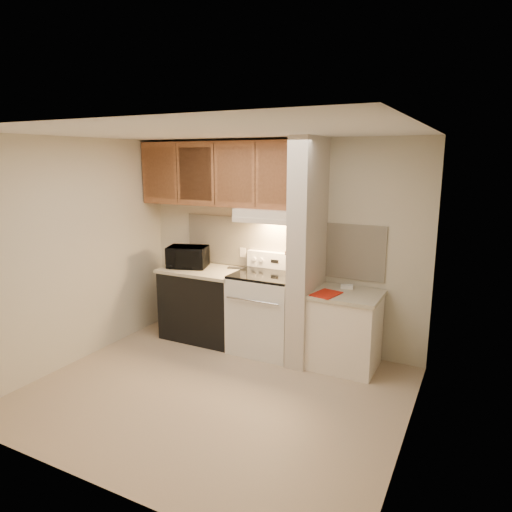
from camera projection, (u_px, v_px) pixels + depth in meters
The scene contains 50 objects.
floor at pixel (215, 392), 4.52m from camera, with size 3.60×3.60×0.00m, color tan.
ceiling at pixel (210, 132), 3.99m from camera, with size 3.60×3.60×0.00m, color white.
wall_back at pixel (278, 244), 5.56m from camera, with size 3.60×0.02×2.50m, color beige.
wall_left at pixel (75, 252), 5.05m from camera, with size 0.02×3.00×2.50m, color beige.
wall_right at pixel (413, 296), 3.46m from camera, with size 0.02×3.00×2.50m, color beige.
backsplash at pixel (278, 245), 5.56m from camera, with size 2.60×0.02×0.63m, color white.
range_body at pixel (266, 314), 5.43m from camera, with size 0.76×0.65×0.92m, color silver.
oven_window at pixel (254, 319), 5.15m from camera, with size 0.50×0.01×0.30m, color black.
oven_handle at pixel (252, 301), 5.07m from camera, with size 0.02×0.02×0.65m, color silver.
cooktop at pixel (266, 275), 5.33m from camera, with size 0.74×0.64×0.03m, color black.
range_backguard at pixel (276, 261), 5.55m from camera, with size 0.76×0.08×0.20m, color silver.
range_display at pixel (275, 261), 5.52m from camera, with size 0.10×0.01×0.04m, color black.
range_knob_left_outer at pixel (254, 259), 5.64m from camera, with size 0.05×0.05×0.02m, color silver.
range_knob_left_inner at pixel (261, 260), 5.59m from camera, with size 0.05×0.05×0.02m, color silver.
range_knob_right_inner at pixel (288, 263), 5.44m from camera, with size 0.05×0.05×0.02m, color silver.
range_knob_right_outer at pixel (296, 264), 5.39m from camera, with size 0.05×0.05×0.02m, color silver.
dishwasher_front at pixel (204, 305), 5.83m from camera, with size 1.00×0.63×0.87m, color black.
left_countertop at pixel (203, 270), 5.74m from camera, with size 1.04×0.67×0.04m, color #BDB398.
spoon_rest at pixel (237, 268), 5.74m from camera, with size 0.23×0.07×0.02m, color black.
teal_jar at pixel (190, 259), 6.06m from camera, with size 0.08×0.08×0.09m, color #206B6F.
outlet at pixel (243, 252), 5.79m from camera, with size 0.08×0.01×0.12m, color white.
microwave at pixel (188, 257), 5.79m from camera, with size 0.49×0.33×0.27m, color black.
partition_pillar at pixel (307, 253), 5.03m from camera, with size 0.22×0.70×2.50m, color beige.
pillar_trim at pixel (298, 247), 5.07m from camera, with size 0.01×0.70×0.04m, color #9B5D37.
knife_strip at pixel (296, 246), 5.03m from camera, with size 0.02×0.42×0.04m, color black.
knife_blade_a at pixel (289, 258), 4.92m from camera, with size 0.01×0.04×0.16m, color silver.
knife_handle_a at pixel (289, 244), 4.88m from camera, with size 0.02×0.02×0.10m, color black.
knife_blade_b at pixel (291, 257), 4.98m from camera, with size 0.01×0.04×0.18m, color silver.
knife_handle_b at pixel (292, 243), 4.95m from camera, with size 0.02×0.02×0.10m, color black.
knife_blade_c at pixel (294, 257), 5.06m from camera, with size 0.01×0.04×0.20m, color silver.
knife_handle_c at pixel (295, 242), 5.03m from camera, with size 0.02×0.02×0.10m, color black.
knife_blade_d at pixel (297, 254), 5.12m from camera, with size 0.01×0.04×0.16m, color silver.
knife_handle_d at pixel (298, 241), 5.10m from camera, with size 0.02×0.02×0.10m, color black.
knife_blade_e at pixel (300, 253), 5.21m from camera, with size 0.01×0.04×0.18m, color silver.
knife_handle_e at pixel (300, 239), 5.17m from camera, with size 0.02×0.02×0.10m, color black.
oven_mitt at pixel (302, 256), 5.26m from camera, with size 0.03×0.10×0.23m, color slate.
right_cab_base at pixel (345, 332), 5.01m from camera, with size 0.70×0.60×0.81m, color white.
right_countertop at pixel (347, 295), 4.92m from camera, with size 0.74×0.64×0.04m, color #BDB398.
red_folder at pixel (326, 294), 4.86m from camera, with size 0.24×0.32×0.01m, color #B31C0C.
white_box at pixel (347, 287), 5.09m from camera, with size 0.14×0.09×0.04m, color white.
range_hood at pixel (271, 215), 5.29m from camera, with size 0.78×0.44×0.15m, color white.
hood_lip at pixel (263, 221), 5.12m from camera, with size 0.78×0.04×0.06m, color white.
upper_cabinets at pixel (221, 174), 5.54m from camera, with size 2.18×0.33×0.77m, color #9B5D37.
cab_door_a at pixel (159, 173), 5.76m from camera, with size 0.46×0.01×0.63m, color #9B5D37.
cab_gap_a at pixel (177, 174), 5.64m from camera, with size 0.01×0.01×0.73m, color black.
cab_door_b at pixel (195, 174), 5.52m from camera, with size 0.46×0.01×0.63m, color #9B5D37.
cab_gap_b at pixel (214, 174), 5.40m from camera, with size 0.01×0.01×0.73m, color black.
cab_door_c at pixel (234, 175), 5.28m from camera, with size 0.46×0.01×0.63m, color #9B5D37.
cab_gap_c at pixel (255, 175), 5.16m from camera, with size 0.01×0.01×0.73m, color black.
cab_door_d at pixel (277, 175), 5.04m from camera, with size 0.46×0.01×0.63m, color #9B5D37.
Camera 1 is at (2.24, -3.50, 2.27)m, focal length 32.00 mm.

